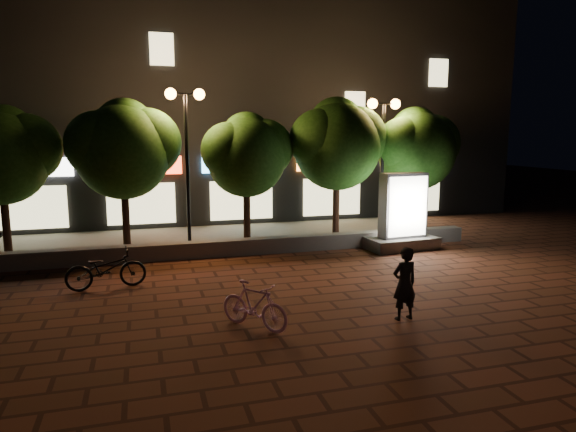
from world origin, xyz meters
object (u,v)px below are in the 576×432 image
object	(u,v)px
street_lamp_left	(186,127)
rider	(405,284)
tree_mid	(247,152)
tree_far_right	(417,146)
ad_kiosk	(403,219)
street_lamp_right	(383,132)
tree_far_left	(2,152)
scooter_parked	(106,269)
scooter_pink	(254,305)
tree_left	(124,146)
tree_right	(338,141)

from	to	relation	value
street_lamp_left	rider	distance (m)	9.22
tree_mid	tree_far_right	xyz separation A→B (m)	(6.50, 0.00, 0.15)
street_lamp_left	ad_kiosk	world-z (taller)	street_lamp_left
street_lamp_right	tree_far_right	bearing A→B (deg)	9.61
tree_far_left	street_lamp_left	bearing A→B (deg)	-2.76
street_lamp_left	scooter_parked	size ratio (longest dim) A/B	2.69
street_lamp_left	ad_kiosk	distance (m)	7.72
tree_far_right	ad_kiosk	xyz separation A→B (m)	(-1.69, -2.15, -2.34)
street_lamp_right	ad_kiosk	xyz separation A→B (m)	(-0.14, -1.88, -2.86)
street_lamp_right	ad_kiosk	size ratio (longest dim) A/B	1.95
ad_kiosk	rider	size ratio (longest dim) A/B	1.65
street_lamp_left	scooter_parked	bearing A→B (deg)	-122.17
tree_far_right	scooter_pink	xyz separation A→B (m)	(-7.97, -7.68, -2.89)
ad_kiosk	rider	xyz separation A→B (m)	(-3.18, -5.92, -0.26)
tree_left	tree_right	xyz separation A→B (m)	(7.30, 0.00, 0.12)
tree_far_right	scooter_pink	bearing A→B (deg)	-136.06
tree_right	tree_far_right	xyz separation A→B (m)	(3.20, -0.00, -0.20)
tree_far_right	ad_kiosk	size ratio (longest dim) A/B	1.86
tree_mid	tree_far_right	distance (m)	6.50
tree_mid	tree_right	distance (m)	3.32
tree_far_left	street_lamp_right	world-z (taller)	street_lamp_right
street_lamp_left	scooter_pink	distance (m)	8.25
tree_mid	street_lamp_left	xyz separation A→B (m)	(-2.05, -0.26, 0.81)
tree_far_right	street_lamp_right	xyz separation A→B (m)	(-1.55, -0.26, 0.53)
tree_left	tree_far_right	bearing A→B (deg)	-0.00
tree_far_left	tree_far_right	size ratio (longest dim) A/B	0.97
tree_right	ad_kiosk	bearing A→B (deg)	-54.94
tree_left	tree_far_right	size ratio (longest dim) A/B	1.03
scooter_pink	rider	bearing A→B (deg)	-47.84
tree_far_left	scooter_parked	world-z (taller)	tree_far_left
tree_mid	tree_right	size ratio (longest dim) A/B	0.89
tree_far_right	street_lamp_left	bearing A→B (deg)	-178.24
ad_kiosk	scooter_pink	size ratio (longest dim) A/B	1.61
tree_far_left	scooter_pink	size ratio (longest dim) A/B	2.92
tree_left	rider	world-z (taller)	tree_left
tree_far_left	rider	distance (m)	12.44
scooter_parked	tree_left	bearing A→B (deg)	-13.00
tree_far_left	scooter_parked	distance (m)	5.81
tree_mid	street_lamp_left	bearing A→B (deg)	-172.69
street_lamp_right	scooter_parked	bearing A→B (deg)	-157.86
tree_far_left	tree_left	world-z (taller)	tree_left
tree_mid	tree_far_left	bearing A→B (deg)	180.00
tree_right	scooter_parked	distance (m)	9.29
tree_far_left	ad_kiosk	world-z (taller)	tree_far_left
street_lamp_left	rider	world-z (taller)	street_lamp_left
scooter_pink	tree_right	bearing A→B (deg)	17.39
tree_far_right	scooter_parked	xyz separation A→B (m)	(-10.96, -4.09, -2.86)
tree_far_left	ad_kiosk	size ratio (longest dim) A/B	1.81
street_lamp_left	street_lamp_right	bearing A→B (deg)	0.00
tree_far_right	scooter_parked	distance (m)	12.04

